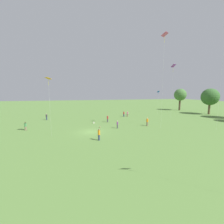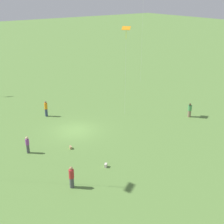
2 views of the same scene
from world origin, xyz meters
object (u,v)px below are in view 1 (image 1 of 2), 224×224
picnic_bag_0 (94,123)px  person_3 (127,114)px  kite_6 (158,92)px  person_7 (47,117)px  person_1 (147,122)px  kite_2 (165,38)px  person_5 (117,124)px  kite_1 (48,80)px  person_2 (99,135)px  person_6 (124,114)px  kite_5 (173,67)px  picnic_bag_1 (100,127)px  person_0 (108,119)px  person_4 (25,126)px

picnic_bag_0 → person_3: bearing=124.5°
kite_6 → person_7: bearing=50.3°
person_1 → kite_2: bearing=-122.5°
kite_2 → kite_6: 27.41m
person_5 → kite_1: size_ratio=0.16×
person_7 → person_5: bearing=-129.9°
person_2 → person_5: size_ratio=1.15×
person_6 → kite_6: (-5.52, 15.17, 6.71)m
kite_2 → kite_6: bearing=-106.2°
person_6 → kite_5: kite_5 is taller
kite_5 → picnic_bag_1: (7.22, -22.69, -14.49)m
person_2 → person_5: (-6.99, 5.09, -0.12)m
kite_6 → picnic_bag_0: kite_6 is taller
person_5 → person_7: (-14.07, -16.15, 0.04)m
kite_5 → picnic_bag_0: (2.69, -23.46, -14.46)m
kite_5 → picnic_bag_0: 27.68m
person_6 → kite_2: bearing=-71.7°
person_0 → kite_5: (-1.87, 19.80, 13.74)m
person_0 → person_1: 10.05m
person_4 → person_7: person_7 is taller
person_7 → kite_2: 34.49m
picnic_bag_1 → person_3: bearing=139.0°
person_7 → kite_5: 38.32m
person_1 → person_7: 26.97m
person_1 → person_5: (0.51, -7.17, -0.09)m
person_1 → picnic_bag_0: size_ratio=4.72×
kite_6 → picnic_bag_1: (18.25, -24.92, -7.41)m
person_3 → person_2: bearing=176.3°
person_7 → picnic_bag_0: bearing=-122.6°
kite_1 → kite_6: bearing=-55.5°
person_0 → person_2: bearing=-131.7°
person_1 → person_3: size_ratio=1.14×
person_1 → person_2: 14.37m
kite_6 → person_4: bearing=64.7°
kite_2 → picnic_bag_0: size_ratio=48.92×
person_7 → kite_5: size_ratio=0.11×
person_4 → picnic_bag_0: size_ratio=4.19×
person_1 → person_7: bearing=83.8°
person_4 → picnic_bag_1: size_ratio=3.93×
kite_6 → person_1: bearing=95.1°
person_6 → kite_6: kite_6 is taller
kite_6 → picnic_bag_0: 30.04m
person_2 → picnic_bag_1: 8.75m
person_1 → kite_6: bearing=-12.5°
kite_5 → person_0: bearing=32.4°
person_6 → picnic_bag_1: size_ratio=3.99×
person_0 → person_3: 10.77m
kite_2 → picnic_bag_1: bearing=-3.3°
person_0 → kite_1: 17.47m
person_1 → kite_1: kite_1 is taller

